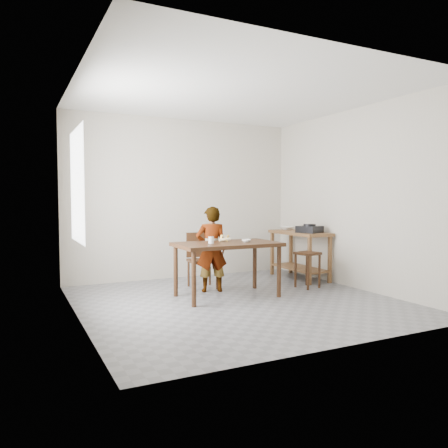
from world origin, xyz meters
name	(u,v)px	position (x,y,z in m)	size (l,w,h in m)	color
floor	(237,303)	(0.00, 0.00, -0.02)	(4.00, 4.00, 0.04)	slate
ceiling	(238,92)	(0.00, 0.00, 2.72)	(4.00, 4.00, 0.04)	white
wall_back	(182,199)	(0.00, 2.02, 1.35)	(4.00, 0.04, 2.70)	beige
wall_front	(345,199)	(0.00, -2.02, 1.35)	(4.00, 0.04, 2.70)	beige
wall_left	(75,199)	(-2.02, 0.00, 1.35)	(0.04, 4.00, 2.70)	beige
wall_right	(356,199)	(2.02, 0.00, 1.35)	(0.04, 4.00, 2.70)	beige
window_pane	(77,186)	(-1.97, 0.20, 1.50)	(0.02, 1.10, 1.30)	white
dining_table	(227,270)	(0.00, 0.30, 0.38)	(1.40, 0.80, 0.75)	#351E10
prep_counter	(299,255)	(1.72, 1.00, 0.40)	(0.50, 1.20, 0.80)	brown
child	(211,249)	(-0.05, 0.70, 0.62)	(0.45, 0.30, 1.24)	silver
dining_chair	(203,261)	(-0.06, 1.01, 0.42)	(0.40, 0.40, 0.83)	#351E10
stool	(307,270)	(1.37, 0.32, 0.27)	(0.31, 0.31, 0.54)	#351E10
glass_tumbler	(211,240)	(-0.24, 0.30, 0.80)	(0.07, 0.07, 0.09)	white
small_bowl	(246,241)	(0.27, 0.24, 0.77)	(0.13, 0.13, 0.04)	white
banana	(225,239)	(0.05, 0.47, 0.78)	(0.18, 0.13, 0.06)	#E9CB5A
serving_bowl	(287,228)	(1.76, 1.43, 0.83)	(0.23, 0.23, 0.06)	white
gas_burner	(309,229)	(1.70, 0.70, 0.86)	(0.33, 0.33, 0.11)	black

